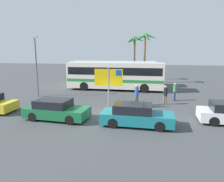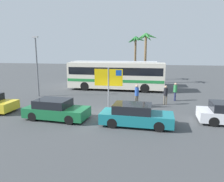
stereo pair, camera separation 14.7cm
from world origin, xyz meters
name	(u,v)px [view 2 (the right image)]	position (x,y,z in m)	size (l,w,h in m)	color
ground	(106,116)	(0.00, 0.00, 0.00)	(120.00, 120.00, 0.00)	#424447
bus_front_coach	(116,75)	(-1.18, 10.21, 1.78)	(11.02, 2.57, 3.17)	silver
bus_rear_coach	(114,72)	(-2.03, 13.46, 1.78)	(11.02, 2.57, 3.17)	white
ferry_sign	(109,79)	(-0.20, 2.05, 2.33)	(2.20, 0.14, 3.20)	gray
car_teal	(135,115)	(2.19, -1.48, 0.64)	(4.34, 1.76, 1.32)	#19757F
car_green	(56,110)	(-3.08, -1.26, 0.64)	(4.26, 2.04, 1.32)	#196638
pedestrian_near_sign	(137,93)	(1.85, 3.26, 1.05)	(0.32, 0.32, 1.77)	#706656
pedestrian_crossing_lot	(175,90)	(5.12, 5.79, 0.97)	(0.32, 0.32, 1.65)	#1E2347
pedestrian_by_bus	(166,93)	(4.19, 4.14, 0.96)	(0.32, 0.32, 1.63)	#706656
lamp_post_left_side	(37,64)	(-8.11, 5.11, 3.25)	(0.56, 0.20, 5.87)	slate
palm_tree_seaside	(136,45)	(0.19, 19.40, 5.49)	(2.87, 3.01, 6.74)	brown
palm_tree_inland	(146,43)	(1.86, 16.15, 5.58)	(3.21, 3.10, 6.92)	brown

